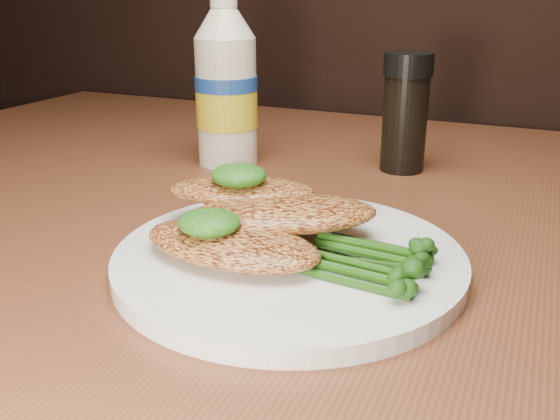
% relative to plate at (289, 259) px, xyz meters
% --- Properties ---
extents(plate, '(0.25, 0.25, 0.01)m').
position_rel_plate_xyz_m(plate, '(0.00, 0.00, 0.00)').
color(plate, white).
rests_on(plate, dining_table).
extents(chicken_front, '(0.14, 0.08, 0.02)m').
position_rel_plate_xyz_m(chicken_front, '(-0.03, -0.03, 0.02)').
color(chicken_front, '#CA8440').
rests_on(chicken_front, plate).
extents(chicken_mid, '(0.16, 0.13, 0.02)m').
position_rel_plate_xyz_m(chicken_mid, '(-0.01, 0.02, 0.03)').
color(chicken_mid, '#CA8440').
rests_on(chicken_mid, plate).
extents(chicken_back, '(0.13, 0.09, 0.02)m').
position_rel_plate_xyz_m(chicken_back, '(-0.06, 0.04, 0.03)').
color(chicken_back, '#CA8440').
rests_on(chicken_back, plate).
extents(pesto_front, '(0.05, 0.05, 0.02)m').
position_rel_plate_xyz_m(pesto_front, '(-0.05, -0.03, 0.03)').
color(pesto_front, '#073408').
rests_on(pesto_front, chicken_front).
extents(pesto_back, '(0.05, 0.04, 0.02)m').
position_rel_plate_xyz_m(pesto_back, '(-0.06, 0.03, 0.05)').
color(pesto_back, '#073408').
rests_on(pesto_back, chicken_back).
extents(broccolini_bundle, '(0.13, 0.10, 0.02)m').
position_rel_plate_xyz_m(broccolini_bundle, '(0.05, -0.01, 0.02)').
color(broccolini_bundle, '#1E4B10').
rests_on(broccolini_bundle, plate).
extents(mayo_bottle, '(0.07, 0.07, 0.19)m').
position_rel_plate_xyz_m(mayo_bottle, '(-0.17, 0.22, 0.09)').
color(mayo_bottle, beige).
rests_on(mayo_bottle, dining_table).
extents(pepper_grinder, '(0.06, 0.06, 0.13)m').
position_rel_plate_xyz_m(pepper_grinder, '(0.02, 0.27, 0.06)').
color(pepper_grinder, black).
rests_on(pepper_grinder, dining_table).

